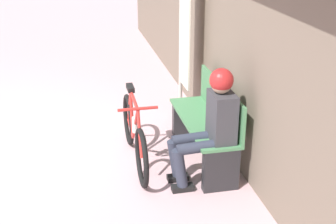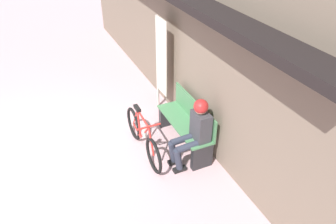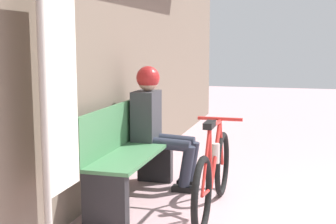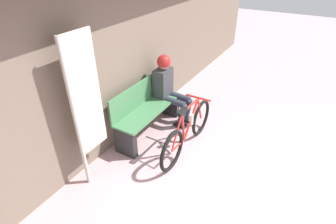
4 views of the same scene
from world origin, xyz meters
name	(u,v)px [view 1 (image 1 of 4)]	position (x,y,z in m)	size (l,w,h in m)	color
park_bench_near	(207,126)	(0.59, 2.54, 0.40)	(1.41, 0.42, 0.87)	#477F51
bicycle	(134,134)	(0.51, 1.75, 0.33)	(1.56, 0.40, 0.82)	black
person_seated	(211,119)	(1.08, 2.43, 0.70)	(0.34, 0.63, 1.20)	#2D3342
banner_pole	(184,33)	(-0.61, 2.58, 1.14)	(0.45, 0.05, 1.95)	#B7B2A8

